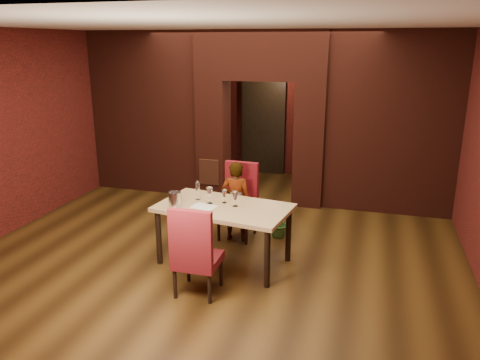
# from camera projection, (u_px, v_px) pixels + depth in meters

# --- Properties ---
(floor) EXTENTS (8.00, 8.00, 0.00)m
(floor) POSITION_uv_depth(u_px,v_px,m) (230.00, 237.00, 7.42)
(floor) COLOR #422B10
(floor) RESTS_ON ground
(ceiling) EXTENTS (7.00, 8.00, 0.04)m
(ceiling) POSITION_uv_depth(u_px,v_px,m) (228.00, 26.00, 6.51)
(ceiling) COLOR silver
(ceiling) RESTS_ON ground
(wall_back) EXTENTS (7.00, 0.04, 3.20)m
(wall_back) POSITION_uv_depth(u_px,v_px,m) (281.00, 105.00, 10.65)
(wall_back) COLOR maroon
(wall_back) RESTS_ON ground
(wall_front) EXTENTS (7.00, 0.04, 3.20)m
(wall_front) POSITION_uv_depth(u_px,v_px,m) (58.00, 246.00, 3.28)
(wall_front) COLOR maroon
(wall_front) RESTS_ON ground
(wall_left) EXTENTS (0.04, 8.00, 3.20)m
(wall_left) POSITION_uv_depth(u_px,v_px,m) (32.00, 127.00, 7.90)
(wall_left) COLOR maroon
(wall_left) RESTS_ON ground
(pillar_left) EXTENTS (0.55, 0.55, 2.30)m
(pillar_left) POSITION_uv_depth(u_px,v_px,m) (213.00, 139.00, 9.19)
(pillar_left) COLOR maroon
(pillar_left) RESTS_ON ground
(pillar_right) EXTENTS (0.55, 0.55, 2.30)m
(pillar_right) POSITION_uv_depth(u_px,v_px,m) (310.00, 145.00, 8.68)
(pillar_right) COLOR maroon
(pillar_right) RESTS_ON ground
(lintel) EXTENTS (2.45, 0.55, 0.90)m
(lintel) POSITION_uv_depth(u_px,v_px,m) (261.00, 55.00, 8.48)
(lintel) COLOR maroon
(lintel) RESTS_ON ground
(wing_wall_left) EXTENTS (2.28, 0.35, 3.20)m
(wing_wall_left) POSITION_uv_depth(u_px,v_px,m) (147.00, 113.00, 9.44)
(wing_wall_left) COLOR maroon
(wing_wall_left) RESTS_ON ground
(wing_wall_right) EXTENTS (2.28, 0.35, 3.20)m
(wing_wall_right) POSITION_uv_depth(u_px,v_px,m) (392.00, 124.00, 8.18)
(wing_wall_right) COLOR maroon
(wing_wall_right) RESTS_ON ground
(vent_panel) EXTENTS (0.40, 0.03, 0.50)m
(vent_panel) POSITION_uv_depth(u_px,v_px,m) (209.00, 172.00, 9.09)
(vent_panel) COLOR brown
(vent_panel) RESTS_ON ground
(rear_door) EXTENTS (0.90, 0.08, 2.10)m
(rear_door) POSITION_uv_depth(u_px,v_px,m) (263.00, 129.00, 10.86)
(rear_door) COLOR black
(rear_door) RESTS_ON ground
(rear_door_frame) EXTENTS (1.02, 0.04, 2.22)m
(rear_door_frame) POSITION_uv_depth(u_px,v_px,m) (263.00, 129.00, 10.82)
(rear_door_frame) COLOR black
(rear_door_frame) RESTS_ON ground
(dining_table) EXTENTS (1.91, 1.25, 0.84)m
(dining_table) POSITION_uv_depth(u_px,v_px,m) (224.00, 234.00, 6.48)
(dining_table) COLOR tan
(dining_table) RESTS_ON ground
(chair_far) EXTENTS (0.56, 0.56, 1.18)m
(chair_far) POSITION_uv_depth(u_px,v_px,m) (237.00, 202.00, 7.28)
(chair_far) COLOR maroon
(chair_far) RESTS_ON ground
(chair_near) EXTENTS (0.53, 0.53, 1.15)m
(chair_near) POSITION_uv_depth(u_px,v_px,m) (198.00, 249.00, 5.65)
(chair_near) COLOR maroon
(chair_near) RESTS_ON ground
(person_seated) EXTENTS (0.47, 0.32, 1.26)m
(person_seated) POSITION_uv_depth(u_px,v_px,m) (236.00, 201.00, 7.17)
(person_seated) COLOR beige
(person_seated) RESTS_ON ground
(wine_glass_a) EXTENTS (0.09, 0.09, 0.23)m
(wine_glass_a) POSITION_uv_depth(u_px,v_px,m) (210.00, 196.00, 6.43)
(wine_glass_a) COLOR white
(wine_glass_a) RESTS_ON dining_table
(wine_glass_b) EXTENTS (0.08, 0.08, 0.19)m
(wine_glass_b) POSITION_uv_depth(u_px,v_px,m) (224.00, 196.00, 6.46)
(wine_glass_b) COLOR white
(wine_glass_b) RESTS_ON dining_table
(wine_glass_c) EXTENTS (0.08, 0.08, 0.21)m
(wine_glass_c) POSITION_uv_depth(u_px,v_px,m) (235.00, 199.00, 6.32)
(wine_glass_c) COLOR white
(wine_glass_c) RESTS_ON dining_table
(tasting_sheet) EXTENTS (0.35, 0.28, 0.00)m
(tasting_sheet) POSITION_uv_depth(u_px,v_px,m) (204.00, 207.00, 6.33)
(tasting_sheet) COLOR silver
(tasting_sheet) RESTS_ON dining_table
(wine_bucket) EXTENTS (0.17, 0.17, 0.21)m
(wine_bucket) POSITION_uv_depth(u_px,v_px,m) (175.00, 200.00, 6.30)
(wine_bucket) COLOR #B4B5BC
(wine_bucket) RESTS_ON dining_table
(water_bottle) EXTENTS (0.06, 0.06, 0.28)m
(water_bottle) POSITION_uv_depth(u_px,v_px,m) (198.00, 190.00, 6.59)
(water_bottle) COLOR white
(water_bottle) RESTS_ON dining_table
(potted_plant) EXTENTS (0.47, 0.42, 0.47)m
(potted_plant) POSITION_uv_depth(u_px,v_px,m) (280.00, 223.00, 7.40)
(potted_plant) COLOR #2D5A23
(potted_plant) RESTS_ON ground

